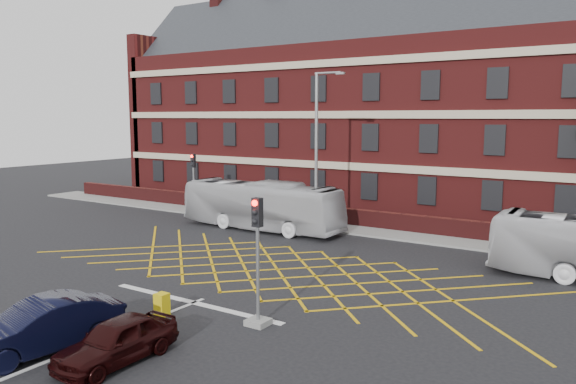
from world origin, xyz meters
The scene contains 15 objects.
ground centered at (0.00, 0.00, 0.00)m, with size 120.00×120.00×0.00m, color black.
victorian_building centered at (0.25, 22.00, 7.84)m, with size 51.00×12.17×20.40m.
boundary_wall centered at (0.00, 13.00, 0.55)m, with size 56.00×0.50×1.10m, color #451212.
far_pavement centered at (0.00, 12.00, 0.06)m, with size 60.00×3.00×0.12m, color slate.
box_junction_hatching centered at (0.00, 2.00, 0.01)m, with size 11.50×0.12×0.02m, color #CC990C.
stop_line centered at (0.00, -3.50, 0.01)m, with size 8.00×0.30×0.02m, color silver.
centre_line centered at (0.00, -10.00, 0.01)m, with size 0.15×14.00×0.02m, color silver.
bus_left centered at (-5.94, 8.97, 1.49)m, with size 2.50×10.67×2.97m, color #B9BABE.
car_navy centered at (-0.71, -9.17, 0.77)m, with size 1.63×4.68×1.54m, color black.
car_maroon centered at (1.68, -8.45, 0.63)m, with size 1.50×3.73×1.27m, color black.
traffic_light_near centered at (3.32, -4.00, 1.76)m, with size 0.70×0.70×4.27m.
traffic_light_far centered at (-13.14, 10.79, 1.76)m, with size 0.70×0.70×4.27m.
street_lamp centered at (-2.25, 9.38, 3.25)m, with size 2.25×1.00×9.34m.
direction_signs centered at (-11.97, 11.02, 1.38)m, with size 1.10×0.16×2.20m.
utility_cabinet centered at (0.01, -5.11, 0.40)m, with size 0.42×0.41×0.80m, color gold.
Camera 1 is at (13.94, -18.39, 6.87)m, focal length 35.00 mm.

